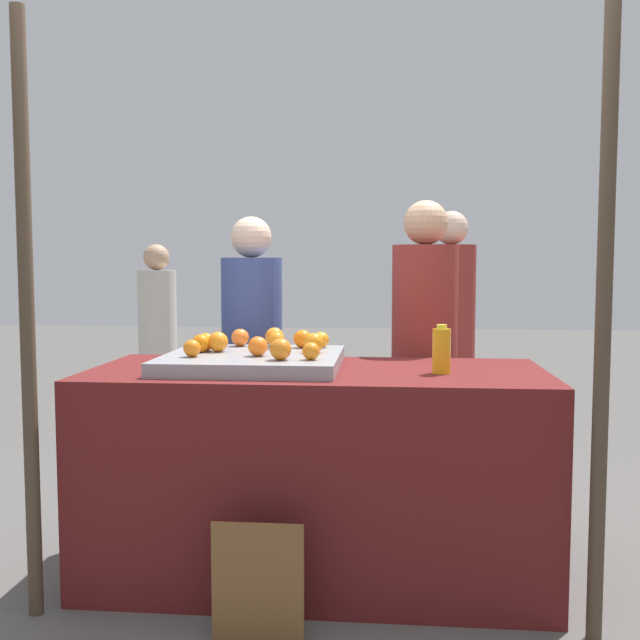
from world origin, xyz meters
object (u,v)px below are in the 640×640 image
at_px(juice_bottle, 442,350).
at_px(vendor_right, 424,375).
at_px(stall_counter, 317,472).
at_px(orange_0, 311,351).
at_px(vendor_left, 252,378).
at_px(orange_1, 314,343).
at_px(chalkboard_sign, 258,583).

height_order(juice_bottle, vendor_right, vendor_right).
bearing_deg(stall_counter, juice_bottle, -7.69).
distance_m(orange_0, juice_bottle, 0.54).
relative_size(stall_counter, vendor_left, 1.21).
bearing_deg(stall_counter, orange_0, -93.61).
distance_m(stall_counter, orange_1, 0.56).
relative_size(stall_counter, orange_1, 22.09).
bearing_deg(orange_0, juice_bottle, 8.50).
xyz_separation_m(stall_counter, orange_1, (-0.02, 0.08, 0.56)).
distance_m(orange_1, juice_bottle, 0.57).
distance_m(stall_counter, orange_0, 0.57).
distance_m(vendor_left, vendor_right, 0.91).
distance_m(stall_counter, chalkboard_sign, 0.65).
height_order(orange_1, chalkboard_sign, orange_1).
bearing_deg(juice_bottle, chalkboard_sign, -143.36).
xyz_separation_m(orange_1, juice_bottle, (0.54, -0.15, -0.01)).
relative_size(vendor_left, vendor_right, 0.96).
bearing_deg(stall_counter, chalkboard_sign, -105.21).
height_order(orange_1, juice_bottle, juice_bottle).
distance_m(stall_counter, juice_bottle, 0.76).
bearing_deg(juice_bottle, stall_counter, 172.31).
bearing_deg(orange_0, orange_1, 92.72).
bearing_deg(chalkboard_sign, orange_0, 70.94).
height_order(orange_0, vendor_right, vendor_right).
bearing_deg(vendor_left, orange_1, -58.08).
relative_size(juice_bottle, vendor_right, 0.12).
bearing_deg(vendor_right, stall_counter, -126.38).
xyz_separation_m(juice_bottle, vendor_left, (-0.94, 0.79, -0.25)).
height_order(orange_0, juice_bottle, juice_bottle).
bearing_deg(orange_0, stall_counter, 86.39).
distance_m(orange_1, chalkboard_sign, 1.04).
relative_size(juice_bottle, vendor_left, 0.13).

